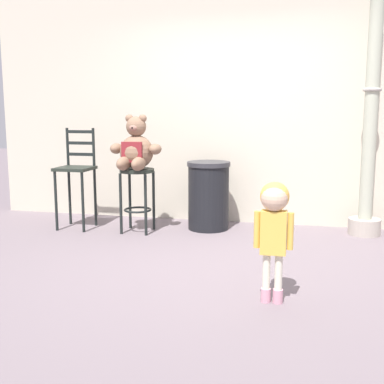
{
  "coord_description": "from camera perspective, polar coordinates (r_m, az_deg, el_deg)",
  "views": [
    {
      "loc": [
        0.82,
        -4.1,
        1.34
      ],
      "look_at": [
        -0.19,
        0.22,
        0.61
      ],
      "focal_mm": 45.48,
      "sensor_mm": 36.0,
      "label": 1
    }
  ],
  "objects": [
    {
      "name": "ground_plane",
      "position": [
        4.39,
        1.84,
        -8.44
      ],
      "size": [
        24.0,
        24.0,
        0.0
      ],
      "primitive_type": "plane",
      "color": "slate"
    },
    {
      "name": "bar_chair_empty",
      "position": [
        5.79,
        -13.43,
        2.18
      ],
      "size": [
        0.39,
        0.39,
        1.16
      ],
      "color": "#232A23",
      "rests_on": "ground_plane"
    },
    {
      "name": "child_walking",
      "position": [
        3.43,
        9.6,
        -2.78
      ],
      "size": [
        0.28,
        0.22,
        0.87
      ],
      "rotation": [
        0.0,
        0.0,
        -0.01
      ],
      "color": "#D092A4",
      "rests_on": "ground_plane"
    },
    {
      "name": "trash_bin",
      "position": [
        5.6,
        1.95,
        -0.39
      ],
      "size": [
        0.5,
        0.5,
        0.78
      ],
      "color": "black",
      "rests_on": "ground_plane"
    },
    {
      "name": "lamppost",
      "position": [
        5.59,
        20.09,
        5.98
      ],
      "size": [
        0.35,
        0.35,
        2.72
      ],
      "color": "#ADA295",
      "rests_on": "ground_plane"
    },
    {
      "name": "teddy_bear",
      "position": [
        5.4,
        -6.63,
        4.98
      ],
      "size": [
        0.58,
        0.52,
        0.6
      ],
      "color": "#85644D",
      "rests_on": "bar_stool_with_teddy"
    },
    {
      "name": "bar_stool_with_teddy",
      "position": [
        5.48,
        -6.44,
        0.6
      ],
      "size": [
        0.39,
        0.39,
        0.72
      ],
      "color": "#232A23",
      "rests_on": "ground_plane"
    },
    {
      "name": "building_wall",
      "position": [
        6.05,
        5.52,
        10.86
      ],
      "size": [
        6.26,
        0.3,
        3.01
      ],
      "primitive_type": "cube",
      "color": "beige",
      "rests_on": "ground_plane"
    }
  ]
}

